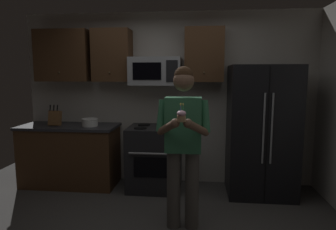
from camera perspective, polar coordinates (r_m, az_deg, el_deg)
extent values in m
cube|color=beige|center=(4.63, -0.06, 3.14)|extent=(4.40, 0.10, 2.60)
cube|color=black|center=(4.42, -2.56, -8.20)|extent=(0.76, 0.66, 0.92)
cube|color=black|center=(4.11, -3.27, -10.01)|extent=(0.48, 0.01, 0.28)
cylinder|color=#99999E|center=(4.03, -3.35, -7.41)|extent=(0.60, 0.03, 0.03)
cylinder|color=black|center=(4.21, -5.32, -2.51)|extent=(0.18, 0.18, 0.01)
cylinder|color=black|center=(4.15, -0.43, -2.62)|extent=(0.18, 0.18, 0.01)
cylinder|color=black|center=(4.48, -4.61, -1.87)|extent=(0.18, 0.18, 0.01)
cylinder|color=black|center=(4.42, -0.02, -1.96)|extent=(0.18, 0.18, 0.01)
cube|color=#9EA0A5|center=(4.36, -2.43, 8.37)|extent=(0.74, 0.40, 0.40)
cube|color=black|center=(4.17, -4.08, 8.38)|extent=(0.40, 0.01, 0.24)
cube|color=black|center=(4.13, 0.76, 8.41)|extent=(0.16, 0.01, 0.30)
cube|color=black|center=(4.31, 17.45, -2.93)|extent=(0.90, 0.72, 1.80)
cylinder|color=gray|center=(3.92, 17.86, -2.51)|extent=(0.02, 0.02, 0.90)
cylinder|color=gray|center=(3.95, 19.28, -2.51)|extent=(0.02, 0.02, 0.90)
cube|color=black|center=(3.96, 18.48, -3.91)|extent=(0.01, 0.01, 1.74)
cube|color=#4C301C|center=(4.83, -19.33, 10.63)|extent=(0.80, 0.34, 0.76)
sphere|color=brown|center=(4.66, -20.14, 7.62)|extent=(0.03, 0.03, 0.03)
cube|color=#4C301C|center=(4.56, -10.61, 11.12)|extent=(0.55, 0.34, 0.76)
sphere|color=brown|center=(4.38, -11.21, 7.97)|extent=(0.03, 0.03, 0.03)
cube|color=#4C301C|center=(4.37, 6.94, 11.34)|extent=(0.55, 0.34, 0.76)
sphere|color=brown|center=(4.19, 6.92, 8.07)|extent=(0.03, 0.03, 0.03)
cube|color=#4C301C|center=(4.80, -18.19, -7.51)|extent=(1.40, 0.62, 0.88)
cube|color=#2D2D33|center=(4.71, -18.42, -2.10)|extent=(1.44, 0.66, 0.04)
cube|color=brown|center=(4.72, -20.85, -0.57)|extent=(0.16, 0.15, 0.24)
cylinder|color=black|center=(4.71, -21.65, 1.27)|extent=(0.02, 0.04, 0.09)
cylinder|color=black|center=(4.69, -21.05, 1.27)|extent=(0.02, 0.04, 0.09)
cylinder|color=black|center=(4.66, -20.45, 1.26)|extent=(0.02, 0.04, 0.09)
cylinder|color=white|center=(4.52, -14.76, -1.41)|extent=(0.23, 0.23, 0.10)
torus|color=white|center=(4.51, -14.78, -0.76)|extent=(0.24, 0.24, 0.01)
cylinder|color=#4C4742|center=(3.35, 1.10, -14.04)|extent=(0.15, 0.15, 0.86)
cylinder|color=#4C4742|center=(3.34, 4.63, -14.14)|extent=(0.15, 0.15, 0.86)
cube|color=#33724C|center=(3.15, 2.95, -1.85)|extent=(0.38, 0.22, 0.58)
sphere|color=brown|center=(3.10, 3.01, 6.55)|extent=(0.22, 0.22, 0.22)
sphere|color=#382314|center=(3.11, 3.03, 7.48)|extent=(0.20, 0.20, 0.20)
cylinder|color=#33724C|center=(3.12, -1.19, -0.15)|extent=(0.15, 0.18, 0.35)
cylinder|color=brown|center=(2.97, -0.14, -2.44)|extent=(0.26, 0.33, 0.21)
sphere|color=brown|center=(2.83, 1.39, -1.57)|extent=(0.09, 0.09, 0.09)
cylinder|color=#33724C|center=(3.10, 7.09, -0.27)|extent=(0.15, 0.18, 0.35)
cylinder|color=brown|center=(2.96, 5.66, -2.54)|extent=(0.26, 0.33, 0.21)
sphere|color=brown|center=(2.82, 3.82, -1.61)|extent=(0.09, 0.09, 0.09)
cylinder|color=#A87F56|center=(2.79, 2.59, -0.70)|extent=(0.08, 0.08, 0.06)
ellipsoid|color=#F2B2CC|center=(2.79, 2.59, 0.31)|extent=(0.09, 0.09, 0.06)
cylinder|color=#4CBF66|center=(2.78, 2.90, 1.27)|extent=(0.01, 0.01, 0.06)
ellipsoid|color=#FFD159|center=(2.78, 2.91, 2.04)|extent=(0.01, 0.01, 0.02)
cylinder|color=#F2D84C|center=(2.80, 2.46, 1.31)|extent=(0.01, 0.01, 0.06)
ellipsoid|color=#FFD159|center=(2.79, 2.47, 2.07)|extent=(0.01, 0.01, 0.02)
cylinder|color=#4C7FE5|center=(2.77, 2.43, 1.25)|extent=(0.01, 0.01, 0.06)
ellipsoid|color=#FFD159|center=(2.77, 2.44, 2.02)|extent=(0.01, 0.01, 0.02)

